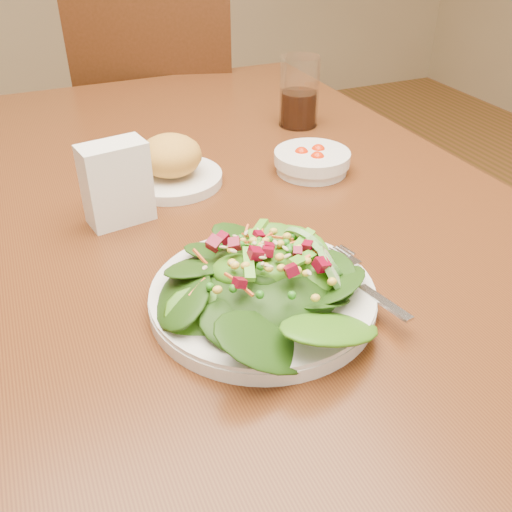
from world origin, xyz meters
The scene contains 8 objects.
ground_plane centered at (0.00, 0.00, 0.00)m, with size 5.00×5.00×0.00m, color #9D5A2D.
dining_table centered at (0.00, 0.00, 0.65)m, with size 0.90×1.40×0.75m.
chair_far centered at (0.11, 0.86, 0.52)m, with size 0.57×0.57×0.98m.
salad_plate centered at (-0.06, -0.31, 0.78)m, with size 0.28×0.28×0.08m.
bread_plate centered at (-0.08, 0.06, 0.79)m, with size 0.17×0.17×0.09m.
tomato_bowl centered at (0.17, 0.01, 0.77)m, with size 0.14×0.14×0.04m.
drinking_glass centered at (0.25, 0.23, 0.81)m, with size 0.08×0.08×0.14m.
napkin_holder centered at (-0.18, -0.03, 0.82)m, with size 0.10×0.07×0.12m.
Camera 1 is at (-0.30, -0.81, 1.19)m, focal length 40.00 mm.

